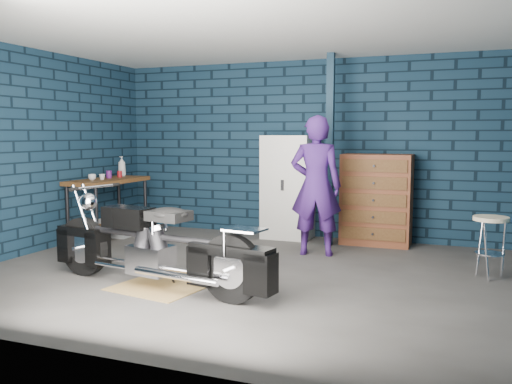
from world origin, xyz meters
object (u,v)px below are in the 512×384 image
locker (288,187)px  shop_stool (490,247)px  workbench (109,209)px  storage_bin (117,227)px  motorcycle (155,239)px  person (316,186)px  tool_chest (376,200)px

locker → shop_stool: locker is taller
workbench → shop_stool: bearing=-4.5°
locker → storage_bin: bearing=-161.4°
workbench → locker: size_ratio=0.90×
workbench → shop_stool: (5.30, -0.42, -0.11)m
motorcycle → shop_stool: bearing=37.2°
workbench → shop_stool: 5.32m
person → motorcycle: bearing=53.9°
storage_bin → locker: 2.71m
shop_stool → person: bearing=167.7°
person → shop_stool: 2.21m
locker → tool_chest: locker is taller
tool_chest → shop_stool: bearing=-44.4°
person → shop_stool: bearing=159.2°
person → locker: bearing=-62.8°
motorcycle → person: 2.44m
tool_chest → locker: bearing=180.0°
motorcycle → tool_chest: tool_chest is taller
workbench → tool_chest: 3.99m
storage_bin → motorcycle: bearing=-47.3°
storage_bin → person: bearing=-2.3°
person → tool_chest: bearing=-131.8°
motorcycle → storage_bin: 3.09m
person → shop_stool: size_ratio=2.66×
workbench → storage_bin: bearing=83.1°
person → workbench: bearing=-7.8°
person → storage_bin: 3.29m
motorcycle → tool_chest: size_ratio=1.80×
tool_chest → shop_stool: tool_chest is taller
motorcycle → locker: bearing=91.8°
person → tool_chest: size_ratio=1.41×
workbench → person: bearing=0.7°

